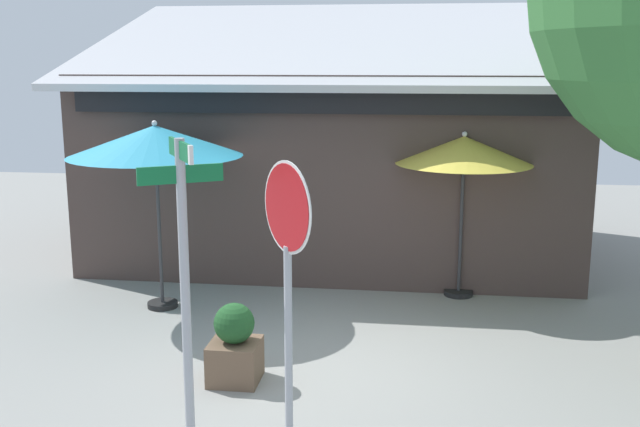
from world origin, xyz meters
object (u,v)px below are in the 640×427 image
at_px(street_sign_post, 184,264).
at_px(stop_sign, 288,258).
at_px(patio_umbrella_teal_left, 155,142).
at_px(patio_umbrella_mustard_center, 464,152).
at_px(sidewalk_planter, 235,346).

xyz_separation_m(street_sign_post, stop_sign, (1.01, -0.30, 0.18)).
distance_m(street_sign_post, patio_umbrella_teal_left, 4.10).
relative_size(stop_sign, patio_umbrella_mustard_center, 1.09).
distance_m(street_sign_post, sidewalk_planter, 1.92).
bearing_deg(stop_sign, patio_umbrella_mustard_center, 71.37).
xyz_separation_m(stop_sign, sidewalk_planter, (-0.92, 1.68, -1.52)).
bearing_deg(street_sign_post, patio_umbrella_teal_left, 113.25).
height_order(street_sign_post, sidewalk_planter, street_sign_post).
bearing_deg(sidewalk_planter, patio_umbrella_mustard_center, 52.67).
relative_size(street_sign_post, patio_umbrella_mustard_center, 1.14).
bearing_deg(patio_umbrella_teal_left, stop_sign, -57.06).
bearing_deg(patio_umbrella_teal_left, sidewalk_planter, -54.22).
bearing_deg(sidewalk_planter, stop_sign, -61.34).
xyz_separation_m(street_sign_post, patio_umbrella_mustard_center, (2.75, 4.86, 0.48)).
xyz_separation_m(stop_sign, patio_umbrella_mustard_center, (1.74, 5.17, 0.30)).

